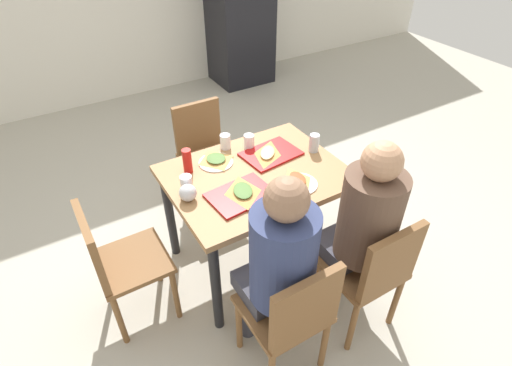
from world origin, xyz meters
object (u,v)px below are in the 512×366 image
(pizza_slice_c, at_px, (216,159))
(condiment_bottle, at_px, (187,161))
(tray_red_far, at_px, (271,154))
(pizza_slice_b, at_px, (267,153))
(foil_bundle, at_px, (188,193))
(paper_plate_center, at_px, (216,162))
(drink_fridge, at_px, (240,5))
(plastic_cup_a, at_px, (225,141))
(pizza_slice_a, at_px, (243,191))
(chair_far_side, at_px, (204,148))
(person_in_brown_jacket, at_px, (362,222))
(person_in_red, at_px, (278,262))
(main_table, at_px, (256,187))
(soda_can, at_px, (314,143))
(pizza_slice_d, at_px, (298,179))
(plastic_cup_b, at_px, (293,197))
(chair_near_right, at_px, (373,270))
(plastic_cup_c, at_px, (186,183))
(paper_plate_near_edge, at_px, (299,184))
(chair_near_left, at_px, (292,314))
(chair_left_end, at_px, (116,260))
(plastic_cup_d, at_px, (249,142))
(tray_red_near, at_px, (241,195))

(pizza_slice_c, distance_m, condiment_bottle, 0.21)
(tray_red_far, bearing_deg, pizza_slice_c, 160.96)
(pizza_slice_b, height_order, foil_bundle, foil_bundle)
(tray_red_far, distance_m, paper_plate_center, 0.37)
(pizza_slice_c, height_order, drink_fridge, drink_fridge)
(drink_fridge, bearing_deg, plastic_cup_a, -121.08)
(drink_fridge, bearing_deg, foil_bundle, -124.00)
(paper_plate_center, xyz_separation_m, pizza_slice_a, (-0.01, -0.37, 0.02))
(chair_far_side, relative_size, person_in_brown_jacket, 0.68)
(drink_fridge, bearing_deg, tray_red_far, -115.32)
(person_in_red, height_order, condiment_bottle, person_in_red)
(main_table, relative_size, soda_can, 8.84)
(pizza_slice_d, relative_size, plastic_cup_b, 2.18)
(chair_near_right, xyz_separation_m, condiment_bottle, (-0.62, 1.03, 0.34))
(main_table, relative_size, pizza_slice_b, 4.08)
(plastic_cup_c, bearing_deg, drink_fridge, 55.59)
(paper_plate_center, bearing_deg, paper_plate_near_edge, -54.73)
(pizza_slice_b, distance_m, pizza_slice_d, 0.32)
(chair_near_right, distance_m, soda_can, 0.90)
(plastic_cup_c, relative_size, condiment_bottle, 0.62)
(chair_near_left, height_order, pizza_slice_a, chair_near_left)
(chair_far_side, relative_size, plastic_cup_a, 8.60)
(person_in_brown_jacket, relative_size, pizza_slice_b, 4.81)
(chair_near_right, bearing_deg, pizza_slice_a, 123.79)
(chair_near_left, height_order, condiment_bottle, condiment_bottle)
(tray_red_far, bearing_deg, plastic_cup_c, -174.26)
(main_table, height_order, tray_red_far, tray_red_far)
(soda_can, bearing_deg, pizza_slice_b, 161.37)
(paper_plate_near_edge, height_order, pizza_slice_d, pizza_slice_d)
(paper_plate_near_edge, distance_m, foil_bundle, 0.66)
(pizza_slice_b, height_order, condiment_bottle, condiment_bottle)
(person_in_brown_jacket, bearing_deg, chair_near_left, -165.42)
(person_in_brown_jacket, height_order, drink_fridge, drink_fridge)
(tray_red_far, height_order, drink_fridge, drink_fridge)
(pizza_slice_a, xyz_separation_m, pizza_slice_c, (0.02, 0.38, -0.01))
(chair_near_right, relative_size, plastic_cup_b, 8.60)
(chair_left_end, height_order, paper_plate_near_edge, chair_left_end)
(soda_can, bearing_deg, plastic_cup_b, -139.06)
(main_table, bearing_deg, pizza_slice_b, 37.21)
(chair_left_end, xyz_separation_m, drink_fridge, (2.40, 2.85, 0.44))
(main_table, distance_m, person_in_brown_jacket, 0.72)
(person_in_red, xyz_separation_m, plastic_cup_d, (0.38, 0.93, 0.06))
(chair_left_end, xyz_separation_m, person_in_red, (0.65, -0.66, 0.25))
(pizza_slice_d, relative_size, plastic_cup_c, 2.18)
(person_in_red, height_order, pizza_slice_b, person_in_red)
(tray_red_near, relative_size, foil_bundle, 3.60)
(main_table, height_order, pizza_slice_b, pizza_slice_b)
(chair_far_side, height_order, plastic_cup_c, plastic_cup_c)
(condiment_bottle, bearing_deg, tray_red_near, -66.62)
(main_table, height_order, condiment_bottle, condiment_bottle)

